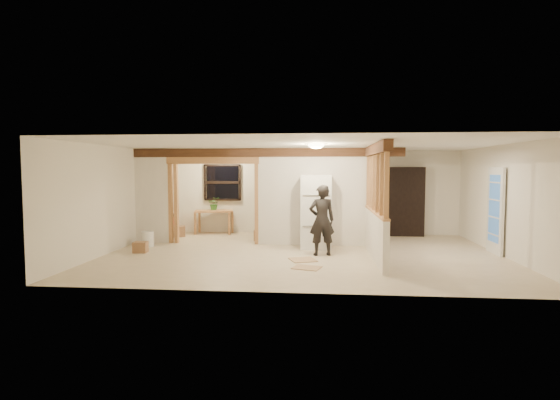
# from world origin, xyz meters

# --- Properties ---
(floor) EXTENTS (9.00, 6.50, 0.01)m
(floor) POSITION_xyz_m (0.00, 0.00, -0.01)
(floor) COLOR beige
(floor) RESTS_ON ground
(ceiling) EXTENTS (9.00, 6.50, 0.01)m
(ceiling) POSITION_xyz_m (0.00, 0.00, 2.50)
(ceiling) COLOR white
(wall_back) EXTENTS (9.00, 0.01, 2.50)m
(wall_back) POSITION_xyz_m (0.00, 3.25, 1.25)
(wall_back) COLOR silver
(wall_back) RESTS_ON floor
(wall_front) EXTENTS (9.00, 0.01, 2.50)m
(wall_front) POSITION_xyz_m (0.00, -3.25, 1.25)
(wall_front) COLOR silver
(wall_front) RESTS_ON floor
(wall_left) EXTENTS (0.01, 6.50, 2.50)m
(wall_left) POSITION_xyz_m (-4.50, 0.00, 1.25)
(wall_left) COLOR silver
(wall_left) RESTS_ON floor
(wall_right) EXTENTS (0.01, 6.50, 2.50)m
(wall_right) POSITION_xyz_m (4.50, 0.00, 1.25)
(wall_right) COLOR silver
(wall_right) RESTS_ON floor
(partition_left_stub) EXTENTS (0.90, 0.12, 2.50)m
(partition_left_stub) POSITION_xyz_m (-4.05, 1.20, 1.25)
(partition_left_stub) COLOR silver
(partition_left_stub) RESTS_ON floor
(partition_center) EXTENTS (2.80, 0.12, 2.50)m
(partition_center) POSITION_xyz_m (0.20, 1.20, 1.25)
(partition_center) COLOR silver
(partition_center) RESTS_ON floor
(doorway_frame) EXTENTS (2.46, 0.14, 2.20)m
(doorway_frame) POSITION_xyz_m (-2.40, 1.20, 1.10)
(doorway_frame) COLOR #B67F4C
(doorway_frame) RESTS_ON floor
(header_beam_back) EXTENTS (7.00, 0.18, 0.22)m
(header_beam_back) POSITION_xyz_m (-1.00, 1.20, 2.38)
(header_beam_back) COLOR #4D2D1A
(header_beam_back) RESTS_ON ceiling
(header_beam_right) EXTENTS (0.18, 3.30, 0.22)m
(header_beam_right) POSITION_xyz_m (1.60, -0.40, 2.38)
(header_beam_right) COLOR #4D2D1A
(header_beam_right) RESTS_ON ceiling
(pony_wall) EXTENTS (0.12, 3.20, 1.00)m
(pony_wall) POSITION_xyz_m (1.60, -0.40, 0.50)
(pony_wall) COLOR silver
(pony_wall) RESTS_ON floor
(stud_partition) EXTENTS (0.14, 3.20, 1.32)m
(stud_partition) POSITION_xyz_m (1.60, -0.40, 1.66)
(stud_partition) COLOR #B67F4C
(stud_partition) RESTS_ON pony_wall
(window_back) EXTENTS (1.12, 0.10, 1.10)m
(window_back) POSITION_xyz_m (-2.60, 3.17, 1.55)
(window_back) COLOR black
(window_back) RESTS_ON wall_back
(french_door) EXTENTS (0.12, 0.86, 2.00)m
(french_door) POSITION_xyz_m (4.42, 0.40, 1.00)
(french_door) COLOR white
(french_door) RESTS_ON floor
(ceiling_dome_main) EXTENTS (0.36, 0.36, 0.16)m
(ceiling_dome_main) POSITION_xyz_m (0.30, -0.50, 2.48)
(ceiling_dome_main) COLOR #FFEABF
(ceiling_dome_main) RESTS_ON ceiling
(ceiling_dome_util) EXTENTS (0.32, 0.32, 0.14)m
(ceiling_dome_util) POSITION_xyz_m (-2.50, 2.30, 2.48)
(ceiling_dome_util) COLOR #FFEABF
(ceiling_dome_util) RESTS_ON ceiling
(hanging_bulb) EXTENTS (0.07, 0.07, 0.07)m
(hanging_bulb) POSITION_xyz_m (-2.00, 1.60, 2.18)
(hanging_bulb) COLOR #FFD88C
(hanging_bulb) RESTS_ON ceiling
(refrigerator) EXTENTS (0.74, 0.72, 1.81)m
(refrigerator) POSITION_xyz_m (0.30, 0.78, 0.90)
(refrigerator) COLOR white
(refrigerator) RESTS_ON floor
(woman) EXTENTS (0.65, 0.50, 1.61)m
(woman) POSITION_xyz_m (0.44, -0.16, 0.80)
(woman) COLOR #2C2A2A
(woman) RESTS_ON floor
(work_table) EXTENTS (1.23, 0.79, 0.71)m
(work_table) POSITION_xyz_m (-2.81, 2.90, 0.36)
(work_table) COLOR #B67F4C
(work_table) RESTS_ON floor
(potted_plant) EXTENTS (0.41, 0.38, 0.40)m
(potted_plant) POSITION_xyz_m (-2.81, 2.98, 0.91)
(potted_plant) COLOR #306626
(potted_plant) RESTS_ON work_table
(shop_vac) EXTENTS (0.49, 0.49, 0.63)m
(shop_vac) POSITION_xyz_m (-4.20, 2.68, 0.31)
(shop_vac) COLOR #A92011
(shop_vac) RESTS_ON floor
(bookshelf) EXTENTS (1.01, 0.34, 2.02)m
(bookshelf) POSITION_xyz_m (2.90, 3.01, 1.01)
(bookshelf) COLOR black
(bookshelf) RESTS_ON floor
(bucket) EXTENTS (0.39, 0.39, 0.39)m
(bucket) POSITION_xyz_m (-3.94, 0.57, 0.19)
(bucket) COLOR white
(bucket) RESTS_ON floor
(box_util_a) EXTENTS (0.35, 0.30, 0.29)m
(box_util_a) POSITION_xyz_m (-1.23, 1.79, 0.15)
(box_util_a) COLOR #926847
(box_util_a) RESTS_ON floor
(box_util_b) EXTENTS (0.42, 0.42, 0.30)m
(box_util_b) POSITION_xyz_m (-3.68, 2.27, 0.15)
(box_util_b) COLOR #926847
(box_util_b) RESTS_ON floor
(box_front) EXTENTS (0.33, 0.28, 0.25)m
(box_front) POSITION_xyz_m (-3.80, -0.22, 0.13)
(box_front) COLOR #926847
(box_front) RESTS_ON floor
(floor_panel_near) EXTENTS (0.67, 0.67, 0.02)m
(floor_panel_near) POSITION_xyz_m (0.03, -0.74, 0.01)
(floor_panel_near) COLOR tan
(floor_panel_near) RESTS_ON floor
(floor_panel_far) EXTENTS (0.62, 0.55, 0.02)m
(floor_panel_far) POSITION_xyz_m (0.14, -1.49, 0.01)
(floor_panel_far) COLOR tan
(floor_panel_far) RESTS_ON floor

